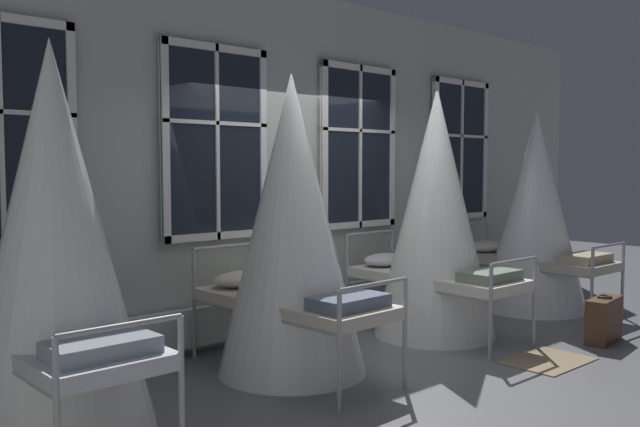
{
  "coord_description": "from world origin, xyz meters",
  "views": [
    {
      "loc": [
        -4.55,
        -4.28,
        1.73
      ],
      "look_at": [
        -0.6,
        0.04,
        1.33
      ],
      "focal_mm": 38.0,
      "sensor_mm": 36.0,
      "label": 1
    }
  ],
  "objects_px": {
    "cot_third": "(436,215)",
    "suitcase_dark": "(604,320)",
    "cot_second": "(292,228)",
    "cot_first": "(54,243)",
    "cot_fourth": "(535,214)"
  },
  "relations": [
    {
      "from": "suitcase_dark",
      "to": "cot_second",
      "type": "bearing_deg",
      "value": 147.6
    },
    {
      "from": "cot_fourth",
      "to": "suitcase_dark",
      "type": "xyz_separation_m",
      "value": [
        -0.9,
        -1.29,
        -0.95
      ]
    },
    {
      "from": "cot_third",
      "to": "suitcase_dark",
      "type": "distance_m",
      "value": 1.95
    },
    {
      "from": "cot_fourth",
      "to": "suitcase_dark",
      "type": "relative_size",
      "value": 4.12
    },
    {
      "from": "cot_first",
      "to": "cot_second",
      "type": "relative_size",
      "value": 1.01
    },
    {
      "from": "cot_second",
      "to": "cot_third",
      "type": "distance_m",
      "value": 1.91
    },
    {
      "from": "cot_first",
      "to": "cot_second",
      "type": "distance_m",
      "value": 1.97
    },
    {
      "from": "cot_second",
      "to": "cot_fourth",
      "type": "relative_size",
      "value": 1.05
    },
    {
      "from": "cot_first",
      "to": "cot_second",
      "type": "bearing_deg",
      "value": -91.19
    },
    {
      "from": "cot_first",
      "to": "cot_third",
      "type": "xyz_separation_m",
      "value": [
        3.88,
        -0.05,
        -0.0
      ]
    },
    {
      "from": "cot_second",
      "to": "suitcase_dark",
      "type": "bearing_deg",
      "value": -116.1
    },
    {
      "from": "cot_first",
      "to": "cot_fourth",
      "type": "height_order",
      "value": "cot_first"
    },
    {
      "from": "cot_first",
      "to": "cot_third",
      "type": "bearing_deg",
      "value": -91.02
    },
    {
      "from": "cot_third",
      "to": "cot_second",
      "type": "bearing_deg",
      "value": 89.94
    },
    {
      "from": "cot_third",
      "to": "cot_fourth",
      "type": "relative_size",
      "value": 1.06
    }
  ]
}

